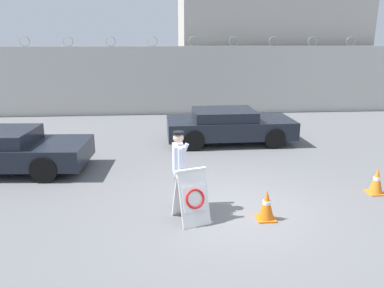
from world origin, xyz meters
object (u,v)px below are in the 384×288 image
security_guard (179,167)px  traffic_cone_mid (377,181)px  parked_car_rear_sedan (229,125)px  traffic_cone_near (267,205)px  parked_car_front_coupe (0,150)px  barricade_sign (192,196)px

security_guard → traffic_cone_mid: (4.76, 0.46, -0.65)m
security_guard → traffic_cone_mid: bearing=-89.0°
traffic_cone_mid → parked_car_rear_sedan: parked_car_rear_sedan is taller
traffic_cone_near → parked_car_front_coupe: parked_car_front_coupe is taller
barricade_sign → traffic_cone_near: 1.55m
security_guard → barricade_sign: bearing=-162.8°
security_guard → parked_car_rear_sedan: bearing=-25.4°
barricade_sign → traffic_cone_near: (1.53, -0.07, -0.23)m
traffic_cone_mid → parked_car_front_coupe: parked_car_front_coupe is taller
traffic_cone_near → parked_car_rear_sedan: bearing=87.3°
traffic_cone_near → parked_car_front_coupe: size_ratio=0.13×
security_guard → traffic_cone_near: bearing=-114.6°
barricade_sign → parked_car_front_coupe: 6.12m
security_guard → parked_car_rear_sedan: 5.74m
parked_car_rear_sedan → traffic_cone_near: bearing=-93.5°
barricade_sign → security_guard: security_guard is taller
barricade_sign → traffic_cone_near: bearing=-20.2°
security_guard → traffic_cone_mid: security_guard is taller
parked_car_front_coupe → parked_car_rear_sedan: (6.88, 2.49, 0.01)m
parked_car_front_coupe → parked_car_rear_sedan: size_ratio=1.07×
barricade_sign → parked_car_front_coupe: size_ratio=0.23×
traffic_cone_mid → traffic_cone_near: bearing=-159.8°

